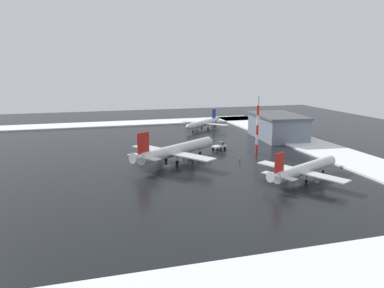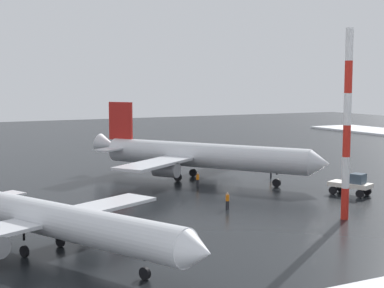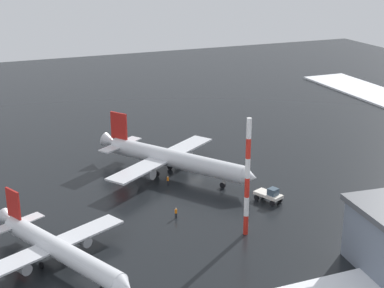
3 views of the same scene
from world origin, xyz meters
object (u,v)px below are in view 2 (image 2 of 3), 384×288
Objects in this scene: airplane_far_rear at (199,155)px; ground_crew_mid_apron at (198,179)px; ground_crew_by_nose_gear at (227,200)px; airplane_foreground_jet at (56,220)px; ground_crew_near_tug at (271,171)px; pushback_tug at (352,184)px; antenna_mast at (347,125)px.

ground_crew_mid_apron is (-2.31, -4.03, -2.30)m from airplane_far_rear.
airplane_foreground_jet is at bearing 116.39° from ground_crew_by_nose_gear.
airplane_foreground_jet reaches higher than ground_crew_near_tug.
pushback_tug reaches higher than ground_crew_mid_apron.
ground_crew_mid_apron is at bearing -64.53° from airplane_far_rear.
ground_crew_near_tug is (11.46, 1.06, 0.00)m from ground_crew_mid_apron.
antenna_mast reaches higher than ground_crew_near_tug.
airplane_foreground_jet is (-24.64, -24.53, -0.60)m from airplane_far_rear.
ground_crew_near_tug is 0.10× the size of antenna_mast.
ground_crew_by_nose_gear is at bearing -53.05° from airplane_far_rear.
ground_crew_mid_apron is 23.04m from antenna_mast.
ground_crew_by_nose_gear is 0.10× the size of antenna_mast.
pushback_tug is at bearing 44.70° from antenna_mast.
antenna_mast reaches higher than pushback_tug.
pushback_tug reaches higher than ground_crew_by_nose_gear.
airplane_foreground_jet reaches higher than pushback_tug.
ground_crew_by_nose_gear is (19.14, 7.87, -1.70)m from airplane_foreground_jet.
antenna_mast is at bearing -30.05° from airplane_far_rear.
airplane_foreground_jet is 14.85× the size of ground_crew_by_nose_gear.
ground_crew_mid_apron is 1.00× the size of ground_crew_by_nose_gear.
ground_crew_near_tug is (14.66, 13.68, 0.00)m from ground_crew_by_nose_gear.
airplane_far_rear is at bearing 94.72° from antenna_mast.
airplane_foreground_jet is at bearing -79.91° from airplane_far_rear.
antenna_mast reaches higher than airplane_far_rear.
antenna_mast reaches higher than ground_crew_mid_apron.
airplane_far_rear is 34.77m from airplane_foreground_jet.
ground_crew_near_tug is (33.80, 21.55, -1.70)m from airplane_foreground_jet.
airplane_far_rear is 9.90m from ground_crew_near_tug.
antenna_mast reaches higher than ground_crew_by_nose_gear.
airplane_far_rear is 17.69m from ground_crew_by_nose_gear.
pushback_tug is at bearing 76.63° from airplane_foreground_jet.
pushback_tug is 16.29m from ground_crew_by_nose_gear.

